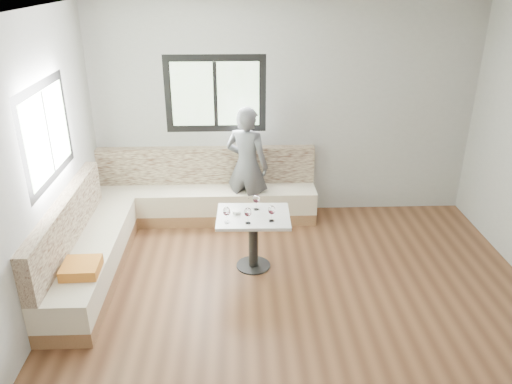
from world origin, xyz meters
TOP-DOWN VIEW (x-y plane):
  - room at (-0.08, 0.08)m, footprint 5.01×5.01m
  - banquette at (-1.59, 1.63)m, footprint 2.90×2.80m
  - table at (-0.46, 1.01)m, footprint 0.81×0.64m
  - person at (-0.51, 2.16)m, footprint 0.68×0.58m
  - olive_ramekin at (-0.65, 1.06)m, footprint 0.09×0.09m
  - wine_glass_a at (-0.75, 0.85)m, footprint 0.08×0.08m
  - wine_glass_b at (-0.53, 0.82)m, footprint 0.08×0.08m
  - wine_glass_c at (-0.27, 0.86)m, footprint 0.08×0.08m
  - wine_glass_d at (-0.43, 1.15)m, footprint 0.08×0.08m

SIDE VIEW (x-z plane):
  - banquette at x=-1.59m, z-range -0.14..0.81m
  - table at x=-0.46m, z-range 0.16..0.82m
  - olive_ramekin at x=-0.65m, z-range 0.65..0.69m
  - wine_glass_a at x=-0.75m, z-range 0.69..0.87m
  - wine_glass_b at x=-0.53m, z-range 0.69..0.87m
  - wine_glass_c at x=-0.27m, z-range 0.69..0.87m
  - wine_glass_d at x=-0.43m, z-range 0.69..0.87m
  - person at x=-0.51m, z-range 0.00..1.57m
  - room at x=-0.08m, z-range 0.01..2.82m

